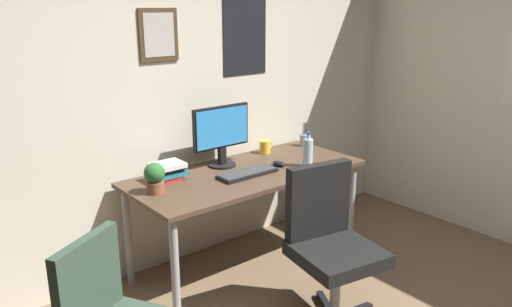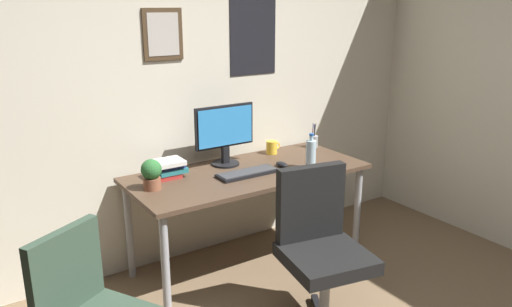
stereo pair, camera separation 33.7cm
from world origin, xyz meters
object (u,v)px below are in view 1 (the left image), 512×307
at_px(computer_mouse, 279,163).
at_px(water_bottle, 308,152).
at_px(book_stack_left, 169,171).
at_px(office_chair, 329,238).
at_px(monitor, 221,133).
at_px(keyboard, 248,173).
at_px(coffee_mug_near, 265,147).
at_px(pen_cup, 304,139).
at_px(potted_plant, 155,177).

height_order(computer_mouse, water_bottle, water_bottle).
bearing_deg(water_bottle, book_stack_left, 158.44).
bearing_deg(office_chair, monitor, 91.99).
distance_m(office_chair, keyboard, 0.77).
height_order(coffee_mug_near, book_stack_left, book_stack_left).
height_order(keyboard, pen_cup, pen_cup).
relative_size(water_bottle, pen_cup, 1.26).
bearing_deg(water_bottle, office_chair, -124.82).
height_order(monitor, potted_plant, monitor).
bearing_deg(coffee_mug_near, water_bottle, -86.91).
bearing_deg(coffee_mug_near, monitor, -174.76).
bearing_deg(computer_mouse, book_stack_left, 163.46).
relative_size(computer_mouse, book_stack_left, 0.49).
distance_m(office_chair, water_bottle, 0.81).
height_order(water_bottle, coffee_mug_near, water_bottle).
relative_size(monitor, keyboard, 1.07).
xyz_separation_m(water_bottle, book_stack_left, (-0.92, 0.36, -0.04)).
height_order(monitor, keyboard, monitor).
height_order(water_bottle, book_stack_left, water_bottle).
height_order(office_chair, pen_cup, office_chair).
bearing_deg(keyboard, potted_plant, 171.39).
bearing_deg(monitor, pen_cup, 0.16).
bearing_deg(potted_plant, water_bottle, -11.20).
bearing_deg(water_bottle, coffee_mug_near, 93.09).
distance_m(water_bottle, pen_cup, 0.54).
distance_m(monitor, coffee_mug_near, 0.48).
height_order(pen_cup, book_stack_left, pen_cup).
bearing_deg(computer_mouse, potted_plant, 175.05).
relative_size(office_chair, keyboard, 2.21).
xyz_separation_m(office_chair, potted_plant, (-0.67, 0.83, 0.30)).
bearing_deg(computer_mouse, water_bottle, -41.55).
distance_m(office_chair, monitor, 1.11).
relative_size(monitor, coffee_mug_near, 3.75).
distance_m(keyboard, book_stack_left, 0.53).
height_order(keyboard, book_stack_left, book_stack_left).
bearing_deg(book_stack_left, coffee_mug_near, 5.05).
xyz_separation_m(computer_mouse, coffee_mug_near, (0.13, 0.31, 0.03)).
bearing_deg(office_chair, water_bottle, 55.18).
relative_size(office_chair, coffee_mug_near, 7.75).
distance_m(monitor, keyboard, 0.36).
height_order(office_chair, potted_plant, office_chair).
height_order(coffee_mug_near, potted_plant, potted_plant).
height_order(monitor, book_stack_left, monitor).
distance_m(water_bottle, book_stack_left, 0.99).
distance_m(keyboard, computer_mouse, 0.30).
height_order(monitor, pen_cup, monitor).
bearing_deg(potted_plant, keyboard, -8.61).
relative_size(office_chair, pen_cup, 4.75).
xyz_separation_m(keyboard, coffee_mug_near, (0.43, 0.32, 0.04)).
bearing_deg(water_bottle, monitor, 139.12).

